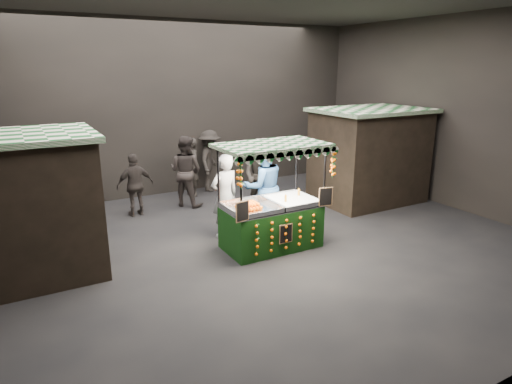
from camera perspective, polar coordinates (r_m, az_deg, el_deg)
ground at (r=9.33m, az=0.22°, el=-7.30°), size 12.00×12.00×0.00m
market_hall at (r=8.57m, az=0.25°, el=13.93°), size 12.10×10.10×5.05m
neighbour_stall_left at (r=8.80m, az=-29.22°, el=-1.83°), size 3.00×2.20×2.60m
neighbour_stall_right at (r=12.65m, az=14.48°, el=4.67°), size 3.00×2.20×2.60m
juice_stall at (r=9.13m, az=2.17°, el=-3.22°), size 2.29×1.35×2.22m
vendor_grey at (r=9.69m, az=-4.08°, el=-0.52°), size 0.75×0.55×1.88m
vendor_blue at (r=10.06m, az=0.95°, el=0.68°), size 1.10×0.91×2.06m
shopper_0 at (r=10.29m, az=-27.06°, el=-2.16°), size 0.68×0.58×1.59m
shopper_1 at (r=11.36m, az=0.57°, el=2.15°), size 1.16×1.19×1.93m
shopper_2 at (r=11.49m, az=-15.45°, el=0.89°), size 0.97×0.46×1.61m
shopper_3 at (r=13.39m, az=-6.02°, el=4.08°), size 1.26×1.39×1.87m
shopper_4 at (r=11.56m, az=-27.22°, el=-0.28°), size 0.81×0.54×1.60m
shopper_5 at (r=12.85m, az=11.28°, el=2.87°), size 0.92×1.62×1.66m
shopper_6 at (r=12.94m, az=-8.39°, el=3.21°), size 0.49×0.67×1.71m
shopper_7 at (r=12.00m, az=-9.15°, el=2.70°), size 1.16×1.19×1.93m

